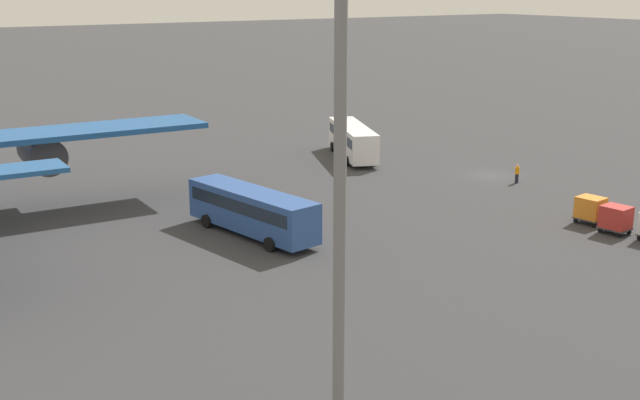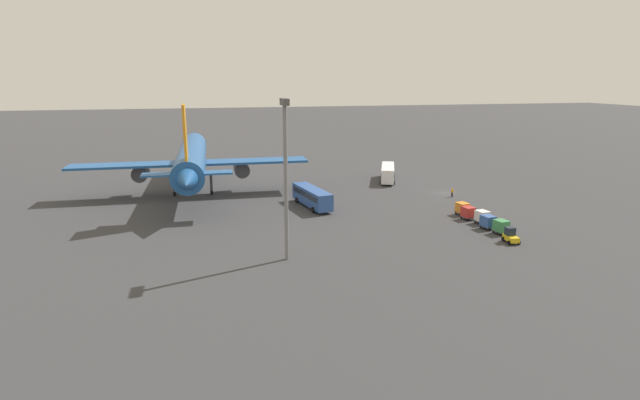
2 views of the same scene
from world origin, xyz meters
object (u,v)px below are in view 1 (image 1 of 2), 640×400
at_px(cargo_cart_orange, 590,208).
at_px(cargo_cart_red, 616,218).
at_px(shuttle_bus_far, 252,209).
at_px(shuttle_bus_near, 353,139).
at_px(worker_person, 517,174).

bearing_deg(cargo_cart_orange, cargo_cart_red, 169.68).
bearing_deg(cargo_cart_orange, shuttle_bus_far, 63.99).
distance_m(shuttle_bus_far, cargo_cart_orange, 25.45).
xyz_separation_m(shuttle_bus_near, cargo_cart_orange, (-29.05, -1.69, -0.82)).
bearing_deg(shuttle_bus_far, worker_person, -98.09).
bearing_deg(shuttle_bus_near, shuttle_bus_far, 152.04).
bearing_deg(shuttle_bus_near, cargo_cart_red, -155.99).
xyz_separation_m(shuttle_bus_far, cargo_cart_red, (-13.82, -22.38, -0.79)).
distance_m(cargo_cart_red, cargo_cart_orange, 2.71).
bearing_deg(shuttle_bus_near, cargo_cart_orange, -154.84).
relative_size(shuttle_bus_far, cargo_cart_red, 5.54).
distance_m(shuttle_bus_near, shuttle_bus_far, 27.72).
relative_size(worker_person, cargo_cart_orange, 0.79).
bearing_deg(cargo_cart_orange, shuttle_bus_near, 3.33).
distance_m(shuttle_bus_near, cargo_cart_orange, 29.11).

